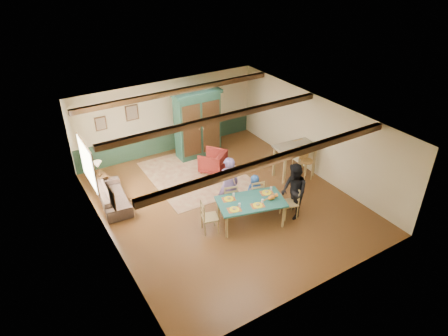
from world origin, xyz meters
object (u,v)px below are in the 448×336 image
dining_chair_end_left (210,217)px  cat (272,197)px  sofa (113,196)px  table_lamp (98,169)px  dining_chair_end_right (289,202)px  counter_table (294,161)px  armoire (197,124)px  person_man (228,184)px  bar_stool_left (306,165)px  person_woman (294,191)px  dining_chair_far_right (255,193)px  dining_table (251,212)px  person_child (254,191)px  dining_chair_far_left (229,197)px  bar_stool_right (299,157)px  armchair (213,161)px  end_table (101,182)px

dining_chair_end_left → cat: (1.64, -0.55, 0.37)m
sofa → table_lamp: size_ratio=3.94×
dining_chair_end_right → counter_table: size_ratio=0.71×
armoire → table_lamp: size_ratio=5.05×
person_man → bar_stool_left: bearing=-162.9°
bar_stool_left → dining_chair_end_right: bearing=-140.7°
person_man → counter_table: bearing=-155.4°
dining_chair_end_right → table_lamp: 5.96m
person_woman → table_lamp: bearing=-119.4°
dining_chair_far_right → dining_chair_end_right: 1.06m
dining_chair_end_left → person_woman: size_ratio=0.58×
dining_table → person_man: bearing=101.4°
cat → table_lamp: (-3.59, 4.15, -0.08)m
person_woman → person_child: 1.23m
dining_chair_far_left → bar_stool_right: size_ratio=0.85×
dining_chair_far_left → dining_chair_end_right: bearing=155.1°
armchair → counter_table: bearing=104.1°
bar_stool_left → person_woman: bearing=-138.6°
table_lamp → dining_chair_end_right: bearing=-45.0°
person_child → dining_chair_end_right: bearing=133.2°
dining_table → person_man: 1.04m
counter_table → dining_chair_far_right: bearing=-159.9°
dining_chair_end_left → bar_stool_left: bearing=-65.1°
dining_table → dining_chair_far_right: (0.58, 0.60, 0.10)m
dining_chair_far_left → table_lamp: (-2.87, 3.09, 0.29)m
dining_table → dining_chair_end_right: bearing=-15.1°
dining_chair_end_right → bar_stool_left: size_ratio=0.88×
dining_chair_far_left → sofa: bearing=-22.2°
dining_chair_end_left → cat: 1.77m
table_lamp → counter_table: bearing=-23.6°
counter_table → bar_stool_right: (0.33, 0.11, 0.00)m
table_lamp → dining_chair_far_left: bearing=-47.1°
person_man → cat: (0.69, -1.14, -0.02)m
person_woman → cat: 0.72m
table_lamp → dining_table: bearing=-51.8°
dining_chair_far_left → person_man: person_man is taller
dining_chair_far_left → armchair: (0.75, 2.25, -0.11)m
table_lamp → end_table: bearing=0.0°
armoire → bar_stool_left: 4.09m
dining_chair_end_right → person_child: (-0.52, 0.98, 0.03)m
dining_chair_end_right → counter_table: (1.58, 1.68, 0.08)m
sofa → dining_chair_far_right: bearing=-117.4°
cat → end_table: (-3.59, 4.15, -0.59)m
armoire → bar_stool_left: (2.22, -3.36, -0.68)m
dining_chair_end_right → dining_table: bearing=-90.0°
bar_stool_right → dining_chair_far_right: bearing=-158.0°
dining_chair_end_left → counter_table: bearing=-59.3°
person_woman → person_child: (-0.62, 1.01, -0.33)m
dining_chair_far_left → dining_chair_far_right: (0.79, -0.21, 0.00)m
cat → bar_stool_right: (2.52, 1.73, -0.29)m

